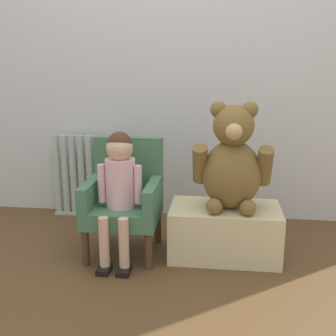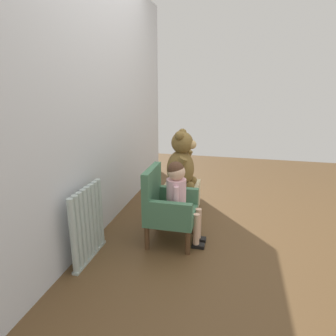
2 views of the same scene
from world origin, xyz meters
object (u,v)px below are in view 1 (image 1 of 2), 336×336
object	(u,v)px
low_bench	(224,231)
large_teddy_bear	(232,163)
child_armchair	(124,197)
child_figure	(119,178)
radiator	(86,177)

from	to	relation	value
low_bench	large_teddy_bear	distance (m)	0.42
child_armchair	large_teddy_bear	bearing A→B (deg)	-1.06
child_figure	low_bench	world-z (taller)	child_figure
child_armchair	low_bench	xyz separation A→B (m)	(0.60, -0.00, -0.19)
child_armchair	child_figure	size ratio (longest dim) A/B	0.91
low_bench	radiator	bearing A→B (deg)	151.48
radiator	child_armchair	distance (m)	0.69
child_armchair	child_figure	world-z (taller)	child_figure
child_armchair	child_figure	distance (m)	0.19
radiator	low_bench	bearing A→B (deg)	-28.52
radiator	low_bench	size ratio (longest dim) A/B	0.95
radiator	low_bench	world-z (taller)	radiator
child_figure	low_bench	size ratio (longest dim) A/B	1.17
child_armchair	child_figure	bearing A→B (deg)	-90.00
child_figure	large_teddy_bear	size ratio (longest dim) A/B	1.22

